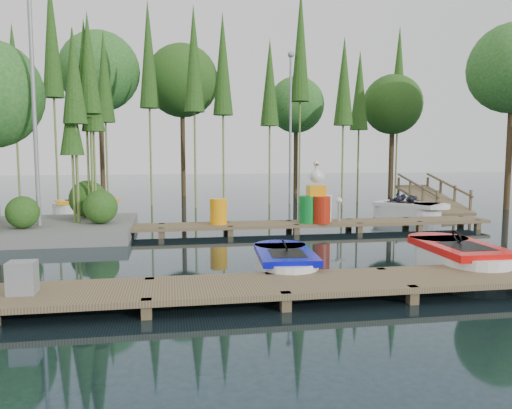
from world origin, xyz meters
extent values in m
plane|color=#1F3139|center=(0.00, 0.00, 0.00)|extent=(90.00, 90.00, 0.00)
cube|color=brown|center=(0.00, -4.50, 0.25)|extent=(18.00, 1.50, 0.10)
cube|color=brown|center=(-4.30, -3.87, 0.05)|extent=(0.16, 0.16, 0.50)
cube|color=brown|center=(-2.15, -5.13, 0.05)|extent=(0.16, 0.16, 0.50)
cube|color=brown|center=(-2.15, -3.87, 0.05)|extent=(0.16, 0.16, 0.50)
cube|color=brown|center=(0.00, -5.13, 0.05)|extent=(0.16, 0.16, 0.50)
cube|color=brown|center=(0.00, -3.87, 0.05)|extent=(0.16, 0.16, 0.50)
cube|color=brown|center=(2.15, -5.13, 0.05)|extent=(0.16, 0.16, 0.50)
cube|color=brown|center=(2.15, -3.87, 0.05)|extent=(0.16, 0.16, 0.50)
cube|color=brown|center=(4.30, -3.87, 0.05)|extent=(0.16, 0.16, 0.50)
cube|color=brown|center=(1.00, 2.50, 0.25)|extent=(15.00, 1.20, 0.10)
cube|color=brown|center=(-6.10, 2.02, 0.05)|extent=(0.16, 0.16, 0.50)
cube|color=brown|center=(-6.10, 2.98, 0.05)|extent=(0.16, 0.16, 0.50)
cube|color=brown|center=(-4.07, 2.02, 0.05)|extent=(0.16, 0.16, 0.50)
cube|color=brown|center=(-4.07, 2.98, 0.05)|extent=(0.16, 0.16, 0.50)
cube|color=brown|center=(-2.04, 2.02, 0.05)|extent=(0.16, 0.16, 0.50)
cube|color=brown|center=(-2.04, 2.98, 0.05)|extent=(0.16, 0.16, 0.50)
cube|color=brown|center=(-0.01, 2.02, 0.05)|extent=(0.16, 0.16, 0.50)
cube|color=brown|center=(-0.01, 2.98, 0.05)|extent=(0.16, 0.16, 0.50)
cube|color=brown|center=(2.01, 2.02, 0.05)|extent=(0.16, 0.16, 0.50)
cube|color=brown|center=(2.01, 2.98, 0.05)|extent=(0.16, 0.16, 0.50)
cube|color=brown|center=(4.04, 2.02, 0.05)|extent=(0.16, 0.16, 0.50)
cube|color=brown|center=(4.04, 2.98, 0.05)|extent=(0.16, 0.16, 0.50)
cube|color=brown|center=(6.07, 2.02, 0.05)|extent=(0.16, 0.16, 0.50)
cube|color=brown|center=(6.07, 2.98, 0.05)|extent=(0.16, 0.16, 0.50)
cube|color=brown|center=(8.10, 2.02, 0.05)|extent=(0.16, 0.16, 0.50)
cube|color=brown|center=(8.10, 2.98, 0.05)|extent=(0.16, 0.16, 0.50)
cube|color=slate|center=(-6.00, 3.00, 0.18)|extent=(6.20, 4.20, 0.42)
sphere|color=#2C571B|center=(-5.80, 2.00, 0.84)|extent=(0.90, 0.90, 0.90)
sphere|color=#2C571B|center=(-4.40, 4.20, 0.99)|extent=(1.20, 1.20, 1.20)
sphere|color=#2C571B|center=(-3.80, 2.60, 0.89)|extent=(1.00, 1.00, 1.00)
cylinder|color=olive|center=(-4.25, 3.56, 2.97)|extent=(0.07, 0.07, 5.93)
cone|color=#2C571B|center=(-4.25, 3.56, 5.04)|extent=(0.70, 0.70, 2.97)
cylinder|color=olive|center=(-4.57, 3.40, 2.83)|extent=(0.07, 0.07, 5.66)
cone|color=#2C571B|center=(-4.57, 3.40, 4.81)|extent=(0.70, 0.70, 2.83)
cylinder|color=olive|center=(-4.07, 3.59, 2.61)|extent=(0.07, 0.07, 5.22)
cone|color=#2C571B|center=(-4.07, 3.59, 4.44)|extent=(0.70, 0.70, 2.61)
cylinder|color=olive|center=(-4.44, 2.78, 2.76)|extent=(0.07, 0.07, 5.53)
cone|color=#2C571B|center=(-4.44, 2.78, 4.70)|extent=(0.70, 0.70, 2.76)
cylinder|color=olive|center=(-4.59, 2.90, 2.01)|extent=(0.07, 0.07, 4.01)
cone|color=#2C571B|center=(-4.59, 2.90, 3.41)|extent=(0.70, 0.70, 2.01)
cylinder|color=olive|center=(-4.13, 3.45, 3.05)|extent=(0.07, 0.07, 6.11)
cone|color=#2C571B|center=(-4.13, 3.45, 5.19)|extent=(0.70, 0.70, 3.05)
cylinder|color=#3F2F1B|center=(12.74, 6.90, 3.03)|extent=(0.26, 0.26, 6.06)
cylinder|color=#3F2F1B|center=(9.99, 12.65, 2.51)|extent=(0.26, 0.26, 5.02)
sphere|color=#2C571B|center=(9.99, 12.65, 5.02)|extent=(3.16, 3.16, 3.16)
cylinder|color=#3F2F1B|center=(5.74, 16.70, 2.65)|extent=(0.26, 0.26, 5.31)
sphere|color=#35722B|center=(5.74, 16.70, 5.31)|extent=(3.34, 3.34, 3.34)
cylinder|color=#3F2F1B|center=(-1.00, 16.03, 3.23)|extent=(0.26, 0.26, 6.46)
sphere|color=#2C571B|center=(-1.00, 16.03, 6.46)|extent=(4.06, 4.06, 4.06)
cylinder|color=#3F2F1B|center=(-5.41, 16.00, 3.43)|extent=(0.26, 0.26, 6.85)
sphere|color=#35722B|center=(-5.41, 16.00, 6.85)|extent=(4.31, 4.31, 4.31)
cylinder|color=olive|center=(-8.16, 10.23, 3.74)|extent=(0.09, 0.09, 7.48)
cone|color=#2C571B|center=(-8.16, 10.23, 5.83)|extent=(0.90, 0.90, 4.11)
cylinder|color=olive|center=(-6.71, 10.82, 4.83)|extent=(0.09, 0.09, 9.66)
cone|color=#2C571B|center=(-6.71, 10.82, 7.54)|extent=(0.90, 0.90, 5.31)
cylinder|color=olive|center=(-4.68, 11.83, 3.85)|extent=(0.09, 0.09, 7.69)
cone|color=#2C571B|center=(-4.68, 11.83, 6.00)|extent=(0.90, 0.90, 4.23)
cylinder|color=olive|center=(-2.63, 11.48, 4.49)|extent=(0.09, 0.09, 8.99)
cone|color=#2C571B|center=(-2.63, 11.48, 7.01)|extent=(0.90, 0.90, 4.94)
cylinder|color=olive|center=(-0.63, 9.87, 4.22)|extent=(0.09, 0.09, 8.44)
cone|color=#2C571B|center=(-0.63, 9.87, 6.58)|extent=(0.90, 0.90, 4.64)
cylinder|color=olive|center=(0.65, 10.00, 4.11)|extent=(0.09, 0.09, 8.22)
cone|color=#2C571B|center=(0.65, 10.00, 6.41)|extent=(0.90, 0.90, 4.52)
cylinder|color=olive|center=(2.96, 10.87, 3.70)|extent=(0.09, 0.09, 7.41)
cone|color=#2C571B|center=(2.96, 10.87, 5.78)|extent=(0.90, 0.90, 4.07)
cylinder|color=olive|center=(4.49, 11.10, 4.89)|extent=(0.09, 0.09, 9.77)
cone|color=#2C571B|center=(4.49, 11.10, 7.62)|extent=(0.90, 0.90, 5.38)
cylinder|color=olive|center=(6.24, 9.83, 3.70)|extent=(0.09, 0.09, 7.40)
cone|color=#2C571B|center=(6.24, 9.83, 5.77)|extent=(0.90, 0.90, 4.07)
cylinder|color=olive|center=(7.63, 11.42, 3.57)|extent=(0.09, 0.09, 7.14)
cone|color=#2C571B|center=(7.63, 11.42, 5.57)|extent=(0.90, 0.90, 3.93)
cylinder|color=olive|center=(10.17, 12.43, 4.31)|extent=(0.09, 0.09, 8.61)
cone|color=#2C571B|center=(10.17, 12.43, 6.72)|extent=(0.90, 0.90, 4.74)
cylinder|color=gray|center=(-5.50, 2.50, 3.50)|extent=(0.12, 0.12, 7.00)
cylinder|color=gray|center=(4.00, 11.00, 3.50)|extent=(0.12, 0.12, 7.00)
sphere|color=gray|center=(4.00, 11.00, 7.10)|extent=(0.30, 0.30, 0.30)
cube|color=brown|center=(9.00, 6.50, 0.55)|extent=(1.50, 3.94, 0.95)
cube|color=brown|center=(8.30, 4.90, 0.59)|extent=(0.08, 0.08, 0.90)
cube|color=brown|center=(8.30, 6.00, 0.70)|extent=(0.08, 0.08, 0.90)
cube|color=brown|center=(8.30, 7.10, 0.81)|extent=(0.08, 0.08, 0.90)
cube|color=brown|center=(8.30, 8.20, 0.92)|extent=(0.08, 0.08, 0.90)
cube|color=brown|center=(8.30, 6.50, 1.15)|extent=(0.06, 3.54, 0.83)
cube|color=brown|center=(9.70, 4.90, 0.59)|extent=(0.08, 0.08, 0.90)
cube|color=brown|center=(9.70, 6.00, 0.70)|extent=(0.08, 0.08, 0.90)
cube|color=brown|center=(9.70, 7.10, 0.81)|extent=(0.08, 0.08, 0.90)
cube|color=brown|center=(9.70, 8.20, 0.92)|extent=(0.08, 0.08, 0.90)
cube|color=brown|center=(9.70, 6.50, 1.15)|extent=(0.06, 3.54, 0.83)
cube|color=white|center=(0.50, -3.00, 0.18)|extent=(1.17, 1.18, 0.50)
cylinder|color=white|center=(0.54, -2.45, 0.18)|extent=(1.17, 1.17, 0.50)
cylinder|color=white|center=(0.45, -3.54, 0.18)|extent=(1.17, 1.17, 0.50)
cube|color=#070AB3|center=(0.50, -3.00, 0.45)|extent=(1.26, 1.98, 0.13)
cylinder|color=#070AB3|center=(0.56, -2.20, 0.45)|extent=(1.19, 1.19, 0.13)
cube|color=black|center=(0.48, -3.18, 0.49)|extent=(0.74, 0.95, 0.05)
torus|color=black|center=(0.51, -2.86, 0.63)|extent=(0.15, 0.26, 0.24)
cube|color=white|center=(4.15, -3.30, 0.21)|extent=(1.29, 1.31, 0.58)
cylinder|color=white|center=(4.16, -2.66, 0.21)|extent=(1.29, 1.29, 0.58)
cylinder|color=white|center=(4.13, -3.93, 0.21)|extent=(1.29, 1.29, 0.58)
cube|color=red|center=(4.15, -3.30, 0.53)|extent=(1.34, 2.23, 0.15)
cylinder|color=red|center=(4.17, -2.37, 0.53)|extent=(1.32, 1.32, 0.15)
cube|color=black|center=(4.14, -3.51, 0.57)|extent=(0.81, 1.06, 0.06)
torus|color=black|center=(4.15, -3.14, 0.74)|extent=(0.16, 0.29, 0.28)
cube|color=white|center=(-5.29, 8.66, 0.20)|extent=(1.49, 1.49, 0.54)
cylinder|color=white|center=(-4.73, 8.84, 0.20)|extent=(1.48, 1.48, 0.54)
cylinder|color=white|center=(-5.86, 8.48, 0.20)|extent=(1.48, 1.48, 0.54)
cube|color=#FF9E0D|center=(-5.29, 8.66, 0.49)|extent=(2.32, 1.77, 0.14)
cylinder|color=#FF9E0D|center=(-4.47, 8.93, 0.49)|extent=(1.51, 1.51, 0.14)
cube|color=black|center=(-5.48, 8.60, 0.53)|extent=(1.15, 0.99, 0.06)
torus|color=black|center=(-5.15, 8.71, 0.69)|extent=(0.30, 0.22, 0.26)
imported|color=#1E1E2D|center=(-5.53, 8.58, 0.77)|extent=(0.50, 0.43, 0.96)
cube|color=white|center=(7.05, 4.89, 0.21)|extent=(1.81, 1.81, 0.59)
cylinder|color=white|center=(7.48, 4.42, 0.21)|extent=(1.81, 1.81, 0.59)
cylinder|color=white|center=(6.62, 5.37, 0.21)|extent=(1.81, 1.81, 0.59)
cube|color=white|center=(7.05, 4.89, 0.53)|extent=(2.46, 2.53, 0.15)
cylinder|color=white|center=(7.68, 4.20, 0.53)|extent=(1.84, 1.84, 0.15)
cube|color=black|center=(6.91, 5.05, 0.58)|extent=(1.30, 1.31, 0.06)
torus|color=black|center=(7.16, 4.78, 0.75)|extent=(0.32, 0.32, 0.28)
imported|color=#1E1E2D|center=(6.87, 5.09, 0.80)|extent=(0.52, 0.53, 0.96)
imported|color=#1E1E2D|center=(7.40, 5.06, 0.74)|extent=(0.40, 0.41, 0.72)
cube|color=gray|center=(-4.06, -4.50, 0.56)|extent=(0.42, 0.35, 0.51)
cylinder|color=#FF9E0D|center=(-0.32, 2.50, 0.70)|extent=(0.53, 0.53, 0.79)
cylinder|color=#0D7C2A|center=(2.46, 2.31, 0.72)|extent=(0.56, 0.56, 0.84)
cylinder|color=white|center=(3.02, 2.59, 0.72)|extent=(0.56, 0.56, 0.84)
cylinder|color=#AD1F0C|center=(2.83, 2.12, 0.72)|extent=(0.56, 0.56, 0.84)
cube|color=#FF9E0D|center=(2.74, 2.40, 1.30)|extent=(0.51, 0.51, 0.33)
sphere|color=white|center=(2.74, 2.40, 1.75)|extent=(0.41, 0.41, 0.41)
cylinder|color=white|center=(2.74, 2.40, 1.98)|extent=(0.09, 0.09, 0.28)
sphere|color=white|center=(2.74, 2.40, 2.14)|extent=(0.19, 0.19, 0.19)
cone|color=#E7590C|center=(2.74, 2.21, 2.12)|extent=(0.09, 0.28, 0.09)
cube|color=white|center=(2.74, 2.40, 1.75)|extent=(0.51, 0.06, 0.17)
cylinder|color=gray|center=(3.53, 2.50, 0.59)|extent=(0.10, 0.10, 0.57)
sphere|color=white|center=(3.53, 2.50, 0.97)|extent=(0.19, 0.19, 0.19)
cube|color=gray|center=(3.53, 2.50, 0.97)|extent=(0.48, 0.04, 0.04)
cone|color=#E7590C|center=(3.53, 2.39, 0.97)|extent=(0.04, 0.10, 0.04)
camera|label=1|loc=(-1.77, -12.59, 2.50)|focal=35.00mm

